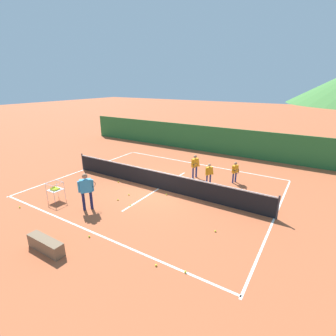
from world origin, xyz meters
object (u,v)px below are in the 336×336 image
Objects in this scene: ball_cart at (55,189)px; tennis_ball_0 at (118,182)px; tennis_net at (158,180)px; student_2 at (235,170)px; tennis_ball_8 at (185,272)px; tennis_ball_7 at (215,231)px; tennis_ball_3 at (156,265)px; tennis_ball_2 at (129,195)px; courtside_bench at (46,245)px; tennis_ball_9 at (89,237)px; tennis_ball_5 at (130,205)px; tennis_ball_6 at (20,207)px; tennis_ball_1 at (166,194)px; instructor at (86,188)px; student_0 at (195,164)px; tennis_ball_4 at (118,200)px; student_1 at (209,172)px.

tennis_ball_0 is (0.96, 3.18, -0.55)m from ball_cart.
student_2 reaches higher than tennis_net.
tennis_ball_7 is at bearing 91.04° from tennis_ball_8.
student_2 reaches higher than tennis_ball_3.
courtside_bench is (0.47, -4.73, 0.20)m from tennis_ball_2.
ball_cart is 7.53m from tennis_ball_7.
ball_cart is 0.60× the size of courtside_bench.
tennis_ball_5 is at bearing 96.79° from tennis_ball_9.
tennis_ball_7 is 1.00× the size of tennis_ball_9.
ball_cart is 13.22× the size of tennis_ball_6.
courtside_bench is at bearing -17.30° from tennis_ball_6.
student_2 is 17.57× the size of tennis_ball_5.
tennis_net is 171.43× the size of tennis_ball_9.
tennis_net is 171.43× the size of tennis_ball_6.
tennis_ball_2 is at bearing 47.36° from tennis_ball_6.
tennis_net reaches higher than courtside_bench.
courtside_bench is at bearing -84.32° from tennis_ball_2.
ball_cart is 3.42m from tennis_ball_2.
tennis_ball_3 is at bearing -40.75° from tennis_ball_2.
tennis_ball_3 is 7.26m from tennis_ball_6.
tennis_net is 5.83m from tennis_ball_3.
tennis_ball_3 is (2.42, -4.42, 0.00)m from tennis_ball_1.
courtside_bench is at bearing -68.63° from instructor.
tennis_net is 2.62m from student_0.
tennis_ball_4 and tennis_ball_5 have the same top height.
student_0 is 2.26m from student_2.
tennis_ball_9 is (0.29, -4.91, -0.47)m from tennis_net.
tennis_net is at bearing 50.83° from tennis_ball_6.
instructor is 3.84m from tennis_ball_1.
tennis_ball_5 and tennis_ball_6 have the same top height.
ball_cart is 13.22× the size of tennis_ball_1.
instructor is at bearing 111.37° from courtside_bench.
tennis_ball_0 is 1.85m from tennis_ball_2.
student_1 is at bearing 57.89° from instructor.
student_1 reaches higher than tennis_ball_6.
courtside_bench is (-3.43, -9.09, -0.49)m from student_2.
tennis_ball_8 is at bearing -30.23° from tennis_ball_5.
tennis_ball_6 and tennis_ball_7 have the same top height.
student_1 is 17.55× the size of tennis_ball_9.
tennis_ball_1 is 6.65m from tennis_ball_6.
student_2 reaches higher than tennis_ball_6.
tennis_ball_4 is 1.00× the size of tennis_ball_6.
tennis_ball_0 is at bearing 141.72° from tennis_ball_3.
tennis_ball_6 is 8.15m from tennis_ball_8.
student_1 is at bearing 43.81° from tennis_net.
tennis_ball_4 and tennis_ball_6 have the same top height.
student_1 reaches higher than courtside_bench.
student_2 is at bearing 70.25° from tennis_ball_9.
tennis_ball_2 is 1.00× the size of tennis_ball_6.
student_0 is 2.99m from tennis_ball_1.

